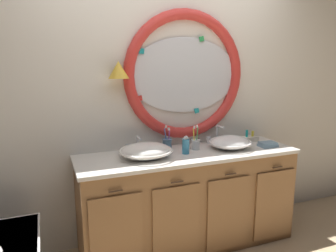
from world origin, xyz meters
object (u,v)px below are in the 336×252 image
Objects in this scene: sink_basin_left at (146,151)px; sink_basin_right at (230,142)px; soap_dispenser at (186,146)px; toothbrush_holder_right at (196,144)px; toothbrush_holder_left at (167,144)px; folded_hand_towel at (268,144)px; toiletry_basket at (249,138)px.

sink_basin_left is 1.13× the size of sink_basin_right.
toothbrush_holder_right is at bearing 33.17° from soap_dispenser.
sink_basin_right is 1.73× the size of toothbrush_holder_right.
sink_basin_right is 0.57m from toothbrush_holder_left.
sink_basin_right is 2.44× the size of soap_dispenser.
toothbrush_holder_left is 0.94m from folded_hand_towel.
sink_basin_right is 0.37m from folded_hand_towel.
toothbrush_holder_left and toothbrush_holder_right have the same top height.
sink_basin_right reaches higher than folded_hand_towel.
toiletry_basket is (0.77, 0.17, -0.04)m from soap_dispenser.
sink_basin_left is at bearing -171.19° from toiletry_basket.
toiletry_basket reaches higher than folded_hand_towel.
soap_dispenser is (0.36, 0.00, 0.01)m from sink_basin_left.
toothbrush_holder_right is at bearing -172.43° from toiletry_basket.
sink_basin_left is 1.96× the size of toothbrush_holder_left.
soap_dispenser is at bearing 179.97° from sink_basin_right.
sink_basin_left is 0.36m from soap_dispenser.
sink_basin_left is 2.72× the size of folded_hand_towel.
toothbrush_holder_left is 0.20m from soap_dispenser.
toothbrush_holder_left is at bearing 120.09° from soap_dispenser.
toothbrush_holder_left reaches higher than sink_basin_left.
toiletry_basket is at bearing 7.57° from toothbrush_holder_right.
folded_hand_towel is at bearing -13.75° from toothbrush_holder_right.
toothbrush_holder_left is (-0.54, 0.17, -0.00)m from sink_basin_right.
toiletry_basket is at bearing 8.81° from sink_basin_left.
toiletry_basket is (-0.03, 0.25, 0.01)m from folded_hand_towel.
sink_basin_right is at bearing -152.36° from toiletry_basket.
sink_basin_left reaches higher than folded_hand_towel.
toothbrush_holder_right is 0.17m from soap_dispenser.
toothbrush_holder_left is at bearing 34.51° from sink_basin_left.
soap_dispenser reaches higher than folded_hand_towel.
soap_dispenser reaches higher than toiletry_basket.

